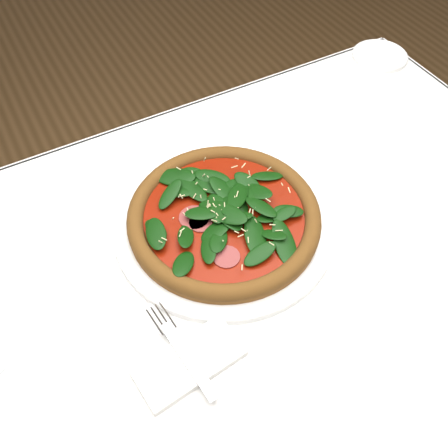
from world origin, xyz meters
TOP-DOWN VIEW (x-y plane):
  - ground at (0.00, 0.00)m, footprint 6.00×6.00m
  - dining_table at (0.00, 0.00)m, footprint 1.21×0.81m
  - plate at (-0.01, 0.08)m, footprint 0.37×0.37m
  - pizza at (-0.01, 0.08)m, footprint 0.42×0.42m
  - napkin at (-0.17, -0.11)m, footprint 0.16×0.09m
  - fork at (-0.18, -0.08)m, footprint 0.04×0.17m
  - saucer_far at (0.54, 0.34)m, footprint 0.13×0.13m

SIDE VIEW (x-z plane):
  - ground at x=0.00m, z-range 0.00..0.00m
  - dining_table at x=0.00m, z-range 0.27..1.02m
  - saucer_far at x=0.54m, z-range 0.75..0.76m
  - napkin at x=-0.17m, z-range 0.75..0.76m
  - plate at x=-0.01m, z-range 0.75..0.77m
  - fork at x=-0.18m, z-range 0.76..0.77m
  - pizza at x=-0.01m, z-range 0.76..0.80m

